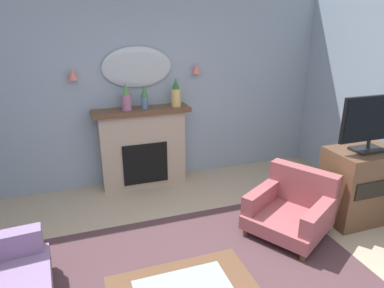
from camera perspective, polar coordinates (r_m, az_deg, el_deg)
name	(u,v)px	position (r m, az deg, el deg)	size (l,w,h in m)	color
wall_back	(145,91)	(5.08, -7.77, 8.72)	(6.44, 0.10, 2.73)	#8C9EB2
patterned_rug	(205,282)	(3.51, 2.13, -21.77)	(3.20, 2.40, 0.01)	#4C3338
fireplace	(143,148)	(5.06, -8.06, -0.68)	(1.36, 0.36, 1.16)	tan
mantel_vase_right	(126,99)	(4.79, -10.79, 7.37)	(0.14, 0.14, 0.38)	#9E6084
mantel_vase_centre	(144,96)	(4.83, -7.85, 7.78)	(0.10, 0.10, 0.33)	#4C7093
mantel_vase_left	(176,94)	(4.93, -2.67, 8.22)	(0.14, 0.14, 0.41)	tan
wall_mirror	(137,67)	(4.92, -9.05, 12.39)	(0.96, 0.06, 0.56)	#B2BCC6
wall_sconce_left	(73,74)	(4.81, -19.08, 10.78)	(0.14, 0.14, 0.14)	#D17066
wall_sconce_right	(196,69)	(5.10, 0.74, 12.32)	(0.14, 0.14, 0.14)	#D17066
armchair_in_corner	(292,207)	(4.19, 16.22, -9.94)	(1.11, 1.11, 0.71)	#934C51
tv_cabinet	(359,185)	(4.66, 25.87, -6.07)	(0.80, 0.57, 0.90)	brown
tv_flatscreen	(373,122)	(4.39, 27.61, 3.24)	(0.84, 0.24, 0.65)	black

